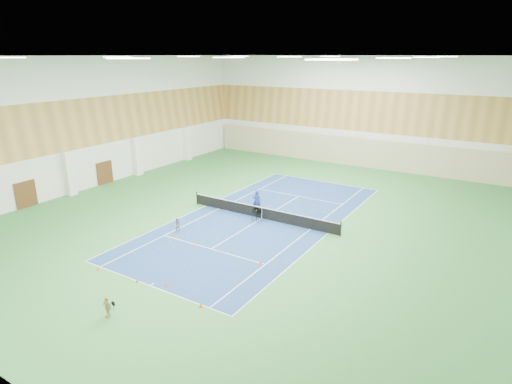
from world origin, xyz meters
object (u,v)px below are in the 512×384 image
(coach, at_px, (257,201))
(child_court, at_px, (178,225))
(ball_cart, at_px, (257,215))
(tennis_net, at_px, (262,212))
(child_apron, at_px, (107,307))

(coach, bearing_deg, child_court, 44.38)
(child_court, relative_size, ball_cart, 1.11)
(tennis_net, relative_size, ball_cart, 13.04)
(tennis_net, distance_m, child_apron, 15.06)
(tennis_net, height_order, child_apron, tennis_net)
(tennis_net, xyz_separation_m, child_apron, (0.41, -15.06, -0.01))
(tennis_net, xyz_separation_m, child_court, (-3.70, -5.44, -0.01))
(tennis_net, bearing_deg, coach, 135.37)
(ball_cart, bearing_deg, coach, 132.73)
(coach, xyz_separation_m, child_court, (-2.52, -6.60, -0.36))
(tennis_net, relative_size, child_apron, 11.93)
(tennis_net, height_order, coach, coach)
(child_apron, relative_size, ball_cart, 1.09)
(tennis_net, xyz_separation_m, coach, (-1.18, 1.16, 0.35))
(tennis_net, relative_size, child_court, 11.80)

